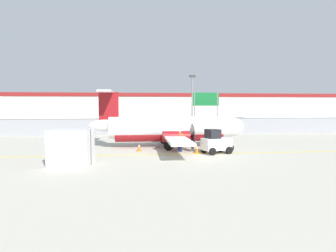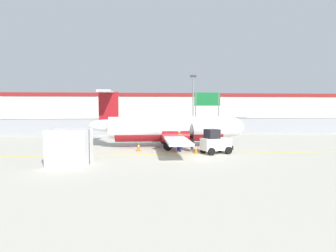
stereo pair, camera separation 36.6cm
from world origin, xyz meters
TOP-DOWN VIEW (x-y plane):
  - ground_plane at (0.00, 2.00)m, footprint 140.00×140.00m
  - perimeter_fence at (0.00, 18.00)m, footprint 98.00×0.10m
  - parking_lot_strip at (0.00, 29.50)m, footprint 98.00×17.00m
  - background_building at (0.00, 47.99)m, footprint 91.00×8.10m
  - commuter_airplane at (-0.27, 6.12)m, footprint 13.83×16.02m
  - baggage_tug at (2.62, 1.99)m, footprint 2.56×1.95m
  - ground_crew_worker at (0.02, 3.27)m, footprint 0.48×0.48m
  - cargo_container at (-7.43, -1.40)m, footprint 2.60×2.24m
  - traffic_cone_near_left at (-3.21, 3.88)m, footprint 0.36×0.36m
  - traffic_cone_near_right at (1.18, 2.27)m, footprint 0.36×0.36m
  - parked_car_0 at (-15.12, 27.41)m, footprint 4.28×2.16m
  - parked_car_1 at (-9.09, 23.70)m, footprint 4.24×2.09m
  - parked_car_2 at (-3.43, 32.11)m, footprint 4.22×2.04m
  - parked_car_3 at (2.51, 27.04)m, footprint 4.26×2.12m
  - parked_car_4 at (7.47, 28.87)m, footprint 4.29×2.19m
  - parked_car_5 at (14.12, 30.41)m, footprint 4.38×2.42m
  - apron_light_pole at (3.22, 14.80)m, footprint 0.70×0.30m
  - highway_sign at (6.15, 20.13)m, footprint 3.60×0.14m

SIDE VIEW (x-z plane):
  - ground_plane at x=0.00m, z-range 0.00..0.01m
  - parking_lot_strip at x=0.00m, z-range 0.00..0.12m
  - traffic_cone_near_left at x=-3.21m, z-range -0.01..0.63m
  - traffic_cone_near_right at x=1.18m, z-range -0.01..0.63m
  - baggage_tug at x=2.62m, z-range -0.08..1.80m
  - parked_car_0 at x=-15.12m, z-range 0.10..1.68m
  - parked_car_1 at x=-9.09m, z-range 0.10..1.68m
  - parked_car_2 at x=-3.43m, z-range 0.10..1.68m
  - parked_car_3 at x=2.51m, z-range 0.10..1.68m
  - parked_car_4 at x=7.47m, z-range 0.10..1.68m
  - parked_car_5 at x=14.12m, z-range 0.10..1.68m
  - ground_crew_worker at x=0.02m, z-range 0.10..1.80m
  - cargo_container at x=-7.43m, z-range 0.00..2.20m
  - perimeter_fence at x=0.00m, z-range 0.07..2.17m
  - commuter_airplane at x=-0.27m, z-range -0.86..4.06m
  - background_building at x=0.00m, z-range 0.01..6.51m
  - highway_sign at x=6.15m, z-range 1.39..6.89m
  - apron_light_pole at x=3.22m, z-range 0.67..7.94m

